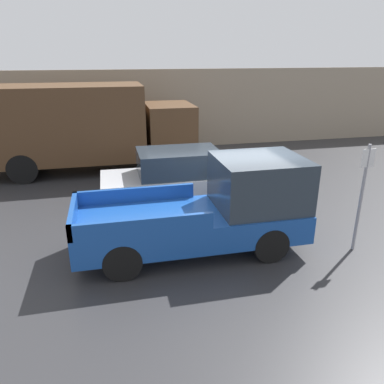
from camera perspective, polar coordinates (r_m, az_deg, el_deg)
ground_plane at (r=9.95m, az=6.61°, el=-5.51°), size 60.00×60.00×0.00m
building_wall at (r=18.16m, az=-3.00°, el=12.47°), size 28.00×0.15×3.64m
pickup_truck at (r=8.54m, az=3.39°, el=-2.63°), size 5.16×1.93×2.14m
car at (r=11.53m, az=-2.45°, el=2.57°), size 4.44×1.85×1.59m
delivery_truck at (r=14.95m, az=-16.87°, el=9.73°), size 8.16×2.60×3.25m
parking_sign at (r=9.13m, az=24.48°, el=-0.11°), size 0.30×0.07×2.52m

